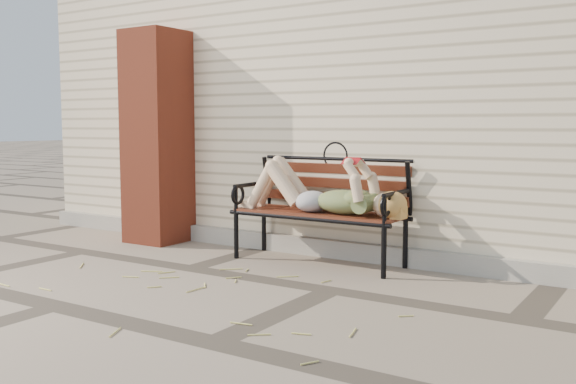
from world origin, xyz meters
The scene contains 7 objects.
ground centered at (0.00, 0.00, 0.00)m, with size 80.00×80.00×0.00m, color #776B5B.
house_wall centered at (0.00, 3.00, 1.50)m, with size 8.00×4.00×3.00m, color beige.
foundation_strip centered at (0.00, 0.97, 0.07)m, with size 8.00×0.10×0.15m, color #A8A598.
brick_pillar centered at (-2.30, 0.75, 1.00)m, with size 0.50×0.50×2.00m, color #943721.
garden_bench centered at (-0.51, 0.80, 0.55)m, with size 1.52×0.61×0.99m.
reading_woman centered at (-0.50, 0.68, 0.59)m, with size 1.44×0.33×0.45m.
straw_scatter centered at (-1.00, -0.66, 0.01)m, with size 2.97×1.62×0.01m.
Camera 1 is at (2.04, -3.74, 1.11)m, focal length 40.00 mm.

